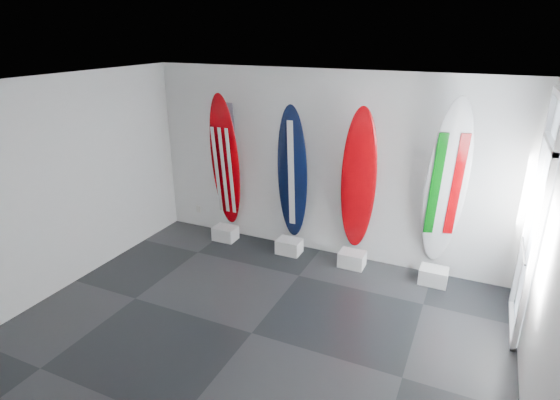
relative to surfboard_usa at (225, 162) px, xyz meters
The scene contains 16 objects.
floor 3.17m from the surfboard_usa, 53.45° to the right, with size 6.00×6.00×0.00m, color black.
ceiling 3.25m from the surfboard_usa, 53.45° to the right, with size 6.00×6.00×0.00m, color white.
wall_back 1.71m from the surfboard_usa, ahead, with size 6.00×6.00×0.00m, color white.
wall_front 5.07m from the surfboard_usa, 70.53° to the right, with size 6.00×6.00×0.00m, color white.
wall_left 2.63m from the surfboard_usa, 119.88° to the right, with size 5.00×5.00×0.00m, color white.
wall_right 5.22m from the surfboard_usa, 25.93° to the right, with size 5.00×5.00×0.00m, color white.
display_block_usa 1.30m from the surfboard_usa, 90.00° to the right, with size 0.40×0.30×0.24m, color white.
surfboard_usa is the anchor object (origin of this frame).
display_block_navy 1.80m from the surfboard_usa, ahead, with size 0.40×0.30×0.24m, color white.
surfboard_navy 1.25m from the surfboard_usa, ahead, with size 0.51×0.08×2.26m, color black.
display_block_swiss 2.68m from the surfboard_usa, ahead, with size 0.40×0.30×0.24m, color white.
surfboard_swiss 2.34m from the surfboard_usa, ahead, with size 0.53×0.08×2.33m, color #960106.
display_block_italy 3.81m from the surfboard_usa, ahead, with size 0.40×0.30×0.24m, color white.
surfboard_italy 3.58m from the surfboard_usa, ahead, with size 0.58×0.08×2.56m, color silver.
wall_outlet 1.33m from the surfboard_usa, 165.25° to the left, with size 0.09×0.02×0.13m, color silver.
glass_door 4.72m from the surfboard_usa, ahead, with size 0.12×1.16×2.85m, color white, non-canonical shape.
Camera 1 is at (2.28, -4.12, 3.56)m, focal length 29.13 mm.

